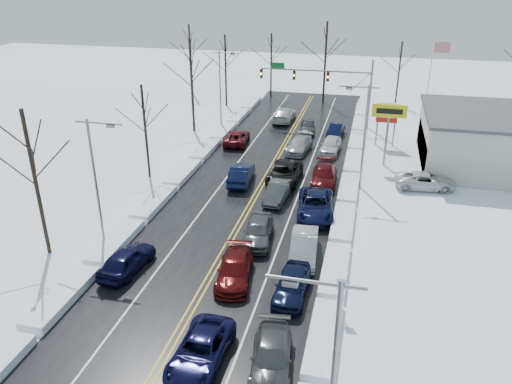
% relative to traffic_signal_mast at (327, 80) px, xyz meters
% --- Properties ---
extents(ground, '(160.00, 160.00, 0.00)m').
position_rel_traffic_signal_mast_xyz_m(ground, '(-3.45, -27.99, -5.48)').
color(ground, white).
rests_on(ground, ground).
extents(road_surface, '(14.00, 84.00, 0.01)m').
position_rel_traffic_signal_mast_xyz_m(road_surface, '(-3.45, -25.99, -5.47)').
color(road_surface, black).
rests_on(road_surface, ground).
extents(snow_bank_left, '(1.58, 72.00, 0.51)m').
position_rel_traffic_signal_mast_xyz_m(snow_bank_left, '(-11.05, -25.99, -5.48)').
color(snow_bank_left, white).
rests_on(snow_bank_left, ground).
extents(snow_bank_right, '(1.58, 72.00, 0.51)m').
position_rel_traffic_signal_mast_xyz_m(snow_bank_right, '(4.15, -25.99, -5.48)').
color(snow_bank_right, white).
rests_on(snow_bank_right, ground).
extents(traffic_signal_mast, '(13.28, 0.39, 8.00)m').
position_rel_traffic_signal_mast_xyz_m(traffic_signal_mast, '(0.00, 0.00, 0.00)').
color(traffic_signal_mast, slate).
rests_on(traffic_signal_mast, ground).
extents(tires_plus_sign, '(3.20, 0.34, 6.00)m').
position_rel_traffic_signal_mast_xyz_m(tires_plus_sign, '(7.05, -12.00, -0.49)').
color(tires_plus_sign, slate).
rests_on(tires_plus_sign, ground).
extents(used_vehicles_sign, '(2.20, 0.22, 4.65)m').
position_rel_traffic_signal_mast_xyz_m(used_vehicles_sign, '(7.05, -5.99, -2.16)').
color(used_vehicles_sign, slate).
rests_on(used_vehicles_sign, ground).
extents(speed_limit_sign, '(0.55, 0.09, 2.35)m').
position_rel_traffic_signal_mast_xyz_m(speed_limit_sign, '(4.75, -35.99, -3.84)').
color(speed_limit_sign, slate).
rests_on(speed_limit_sign, ground).
extents(flagpole, '(1.87, 1.20, 10.00)m').
position_rel_traffic_signal_mast_xyz_m(flagpole, '(11.72, 2.01, 0.45)').
color(flagpole, silver).
rests_on(flagpole, ground).
extents(streetlight_se, '(3.20, 0.25, 9.00)m').
position_rel_traffic_signal_mast_xyz_m(streetlight_se, '(4.85, -45.99, -0.17)').
color(streetlight_se, slate).
rests_on(streetlight_se, ground).
extents(streetlight_ne, '(3.20, 0.25, 9.00)m').
position_rel_traffic_signal_mast_xyz_m(streetlight_ne, '(4.85, -17.99, -0.17)').
color(streetlight_ne, slate).
rests_on(streetlight_ne, ground).
extents(streetlight_sw, '(3.20, 0.25, 9.00)m').
position_rel_traffic_signal_mast_xyz_m(streetlight_sw, '(-11.74, -31.99, -0.17)').
color(streetlight_sw, slate).
rests_on(streetlight_sw, ground).
extents(streetlight_nw, '(3.20, 0.25, 9.00)m').
position_rel_traffic_signal_mast_xyz_m(streetlight_nw, '(-11.74, -3.99, -0.17)').
color(streetlight_nw, slate).
rests_on(streetlight_nw, ground).
extents(tree_left_b, '(4.00, 4.00, 10.00)m').
position_rel_traffic_signal_mast_xyz_m(tree_left_b, '(-14.95, -33.99, 1.51)').
color(tree_left_b, '#2D231C').
rests_on(tree_left_b, ground).
extents(tree_left_c, '(3.40, 3.40, 8.50)m').
position_rel_traffic_signal_mast_xyz_m(tree_left_c, '(-13.95, -19.99, 0.46)').
color(tree_left_c, '#2D231C').
rests_on(tree_left_c, ground).
extents(tree_left_d, '(4.20, 4.20, 10.50)m').
position_rel_traffic_signal_mast_xyz_m(tree_left_d, '(-14.65, -5.99, 1.86)').
color(tree_left_d, '#2D231C').
rests_on(tree_left_d, ground).
extents(tree_left_e, '(3.80, 3.80, 9.50)m').
position_rel_traffic_signal_mast_xyz_m(tree_left_e, '(-14.25, 6.01, 1.16)').
color(tree_left_e, '#2D231C').
rests_on(tree_left_e, ground).
extents(tree_far_a, '(4.00, 4.00, 10.00)m').
position_rel_traffic_signal_mast_xyz_m(tree_far_a, '(-21.45, 12.01, 1.51)').
color(tree_far_a, '#2D231C').
rests_on(tree_far_a, ground).
extents(tree_far_b, '(3.60, 3.60, 9.00)m').
position_rel_traffic_signal_mast_xyz_m(tree_far_b, '(-9.45, 13.01, 0.81)').
color(tree_far_b, '#2D231C').
rests_on(tree_far_b, ground).
extents(tree_far_c, '(4.40, 4.40, 11.00)m').
position_rel_traffic_signal_mast_xyz_m(tree_far_c, '(-1.45, 11.01, 2.21)').
color(tree_far_c, '#2D231C').
rests_on(tree_far_c, ground).
extents(tree_far_d, '(3.40, 3.40, 8.50)m').
position_rel_traffic_signal_mast_xyz_m(tree_far_d, '(8.55, 12.51, 0.46)').
color(tree_far_d, '#2D231C').
rests_on(tree_far_d, ground).
extents(queued_car_2, '(2.49, 5.17, 1.42)m').
position_rel_traffic_signal_mast_xyz_m(queued_car_2, '(-1.55, -41.33, -5.48)').
color(queued_car_2, black).
rests_on(queued_car_2, ground).
extents(queued_car_3, '(2.70, 5.23, 1.45)m').
position_rel_traffic_signal_mast_xyz_m(queued_car_3, '(-1.84, -34.16, -5.48)').
color(queued_car_3, '#460909').
rests_on(queued_car_3, ground).
extents(queued_car_4, '(2.41, 4.96, 1.63)m').
position_rel_traffic_signal_mast_xyz_m(queued_car_4, '(-1.51, -29.17, -5.48)').
color(queued_car_4, '#47494D').
rests_on(queued_car_4, ground).
extents(queued_car_5, '(1.76, 4.50, 1.46)m').
position_rel_traffic_signal_mast_xyz_m(queued_car_5, '(-1.50, -22.24, -5.48)').
color(queued_car_5, '#3E4143').
rests_on(queued_car_5, ground).
extents(queued_car_6, '(2.78, 5.78, 1.59)m').
position_rel_traffic_signal_mast_xyz_m(queued_car_6, '(-1.64, -18.21, -5.48)').
color(queued_car_6, black).
rests_on(queued_car_6, ground).
extents(queued_car_7, '(2.63, 5.23, 1.46)m').
position_rel_traffic_signal_mast_xyz_m(queued_car_7, '(-1.60, -10.15, -5.48)').
color(queued_car_7, '#94969B').
rests_on(queued_car_7, ground).
extents(queued_car_8, '(2.18, 4.37, 1.43)m').
position_rel_traffic_signal_mast_xyz_m(queued_car_8, '(-1.65, -3.32, -5.48)').
color(queued_car_8, '#3D4042').
rests_on(queued_car_8, ground).
extents(queued_car_11, '(2.57, 5.03, 1.40)m').
position_rel_traffic_signal_mast_xyz_m(queued_car_11, '(1.89, -40.90, -5.48)').
color(queued_car_11, '#3B3E40').
rests_on(queued_car_11, ground).
extents(queued_car_12, '(1.95, 4.59, 1.55)m').
position_rel_traffic_signal_mast_xyz_m(queued_car_12, '(1.87, -34.96, -5.48)').
color(queued_car_12, black).
rests_on(queued_car_12, ground).
extents(queued_car_13, '(2.11, 5.04, 1.62)m').
position_rel_traffic_signal_mast_xyz_m(queued_car_13, '(1.94, -30.57, -5.48)').
color(queued_car_13, '#A3A6AB').
rests_on(queued_car_13, ground).
extents(queued_car_14, '(3.37, 6.17, 1.64)m').
position_rel_traffic_signal_mast_xyz_m(queued_car_14, '(1.89, -24.14, -5.48)').
color(queued_car_14, black).
rests_on(queued_car_14, ground).
extents(queued_car_15, '(2.44, 5.46, 1.55)m').
position_rel_traffic_signal_mast_xyz_m(queued_car_15, '(1.88, -17.93, -5.48)').
color(queued_car_15, '#44090D').
rests_on(queued_car_15, ground).
extents(queued_car_16, '(2.18, 4.72, 1.57)m').
position_rel_traffic_signal_mast_xyz_m(queued_car_16, '(1.62, -9.65, -5.48)').
color(queued_car_16, silver).
rests_on(queued_car_16, ground).
extents(queued_car_17, '(1.93, 4.27, 1.36)m').
position_rel_traffic_signal_mast_xyz_m(queued_car_17, '(1.67, -3.91, -5.48)').
color(queued_car_17, black).
rests_on(queued_car_17, ground).
extents(oncoming_car_0, '(2.13, 5.11, 1.64)m').
position_rel_traffic_signal_mast_xyz_m(oncoming_car_0, '(-5.34, -19.38, -5.48)').
color(oncoming_car_0, black).
rests_on(oncoming_car_0, ground).
extents(oncoming_car_1, '(2.77, 5.25, 1.41)m').
position_rel_traffic_signal_mast_xyz_m(oncoming_car_1, '(-8.59, -9.13, -5.48)').
color(oncoming_car_1, '#540B13').
rests_on(oncoming_car_1, ground).
extents(oncoming_car_2, '(2.43, 5.76, 1.66)m').
position_rel_traffic_signal_mast_xyz_m(oncoming_car_2, '(-5.16, 0.62, -5.48)').
color(oncoming_car_2, silver).
rests_on(oncoming_car_2, ground).
extents(oncoming_car_3, '(2.38, 4.87, 1.60)m').
position_rel_traffic_signal_mast_xyz_m(oncoming_car_3, '(-8.77, -34.75, -5.48)').
color(oncoming_car_3, black).
rests_on(oncoming_car_3, ground).
extents(parked_car_0, '(5.38, 2.92, 1.43)m').
position_rel_traffic_signal_mast_xyz_m(parked_car_0, '(10.57, -16.94, -5.48)').
color(parked_car_0, silver).
rests_on(parked_car_0, ground).
extents(parked_car_1, '(2.57, 5.52, 1.56)m').
position_rel_traffic_signal_mast_xyz_m(parked_car_1, '(13.66, -12.81, -5.48)').
color(parked_car_1, '#414446').
rests_on(parked_car_1, ground).
extents(parked_car_2, '(1.79, 4.06, 1.36)m').
position_rel_traffic_signal_mast_xyz_m(parked_car_2, '(11.39, -4.97, -5.48)').
color(parked_car_2, black).
rests_on(parked_car_2, ground).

